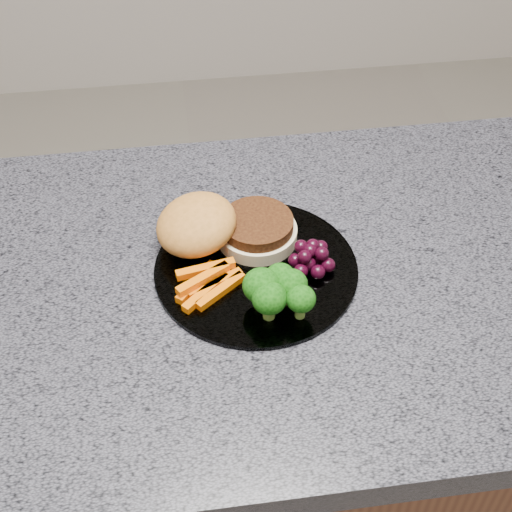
{
  "coord_description": "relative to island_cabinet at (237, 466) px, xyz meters",
  "views": [
    {
      "loc": [
        -0.05,
        -0.62,
        1.55
      ],
      "look_at": [
        0.03,
        0.01,
        0.93
      ],
      "focal_mm": 50.0,
      "sensor_mm": 36.0,
      "label": 1
    }
  ],
  "objects": [
    {
      "name": "plate",
      "position": [
        0.03,
        0.01,
        0.47
      ],
      "size": [
        0.26,
        0.26,
        0.01
      ],
      "primitive_type": "cylinder",
      "color": "white",
      "rests_on": "countertop"
    },
    {
      "name": "broccoli",
      "position": [
        0.05,
        -0.06,
        0.51
      ],
      "size": [
        0.08,
        0.07,
        0.05
      ],
      "rotation": [
        0.0,
        0.0,
        -0.23
      ],
      "color": "olive",
      "rests_on": "plate"
    },
    {
      "name": "island_cabinet",
      "position": [
        0.0,
        0.0,
        0.0
      ],
      "size": [
        1.2,
        0.6,
        0.86
      ],
      "primitive_type": "cube",
      "color": "#59321E",
      "rests_on": "ground"
    },
    {
      "name": "grape_bunch",
      "position": [
        0.1,
        0.01,
        0.49
      ],
      "size": [
        0.06,
        0.06,
        0.03
      ],
      "rotation": [
        0.0,
        0.0,
        0.38
      ],
      "color": "black",
      "rests_on": "plate"
    },
    {
      "name": "burger",
      "position": [
        -0.01,
        0.06,
        0.5
      ],
      "size": [
        0.2,
        0.13,
        0.06
      ],
      "rotation": [
        0.0,
        0.0,
        0.22
      ],
      "color": "beige",
      "rests_on": "plate"
    },
    {
      "name": "carrot_sticks",
      "position": [
        -0.03,
        -0.01,
        0.48
      ],
      "size": [
        0.09,
        0.08,
        0.02
      ],
      "rotation": [
        0.0,
        0.0,
        0.27
      ],
      "color": "#F06604",
      "rests_on": "plate"
    },
    {
      "name": "countertop",
      "position": [
        0.0,
        0.0,
        0.45
      ],
      "size": [
        1.2,
        0.6,
        0.04
      ],
      "primitive_type": "cube",
      "color": "#53525D",
      "rests_on": "island_cabinet"
    }
  ]
}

